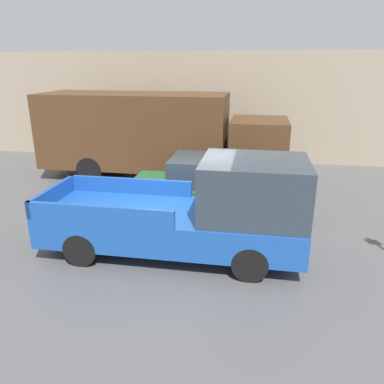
% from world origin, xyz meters
% --- Properties ---
extents(ground_plane, '(60.00, 60.00, 0.00)m').
position_xyz_m(ground_plane, '(0.00, 0.00, 0.00)').
color(ground_plane, '#4C4C4F').
extents(building_wall, '(28.00, 0.15, 4.56)m').
position_xyz_m(building_wall, '(0.00, 7.86, 2.28)').
color(building_wall, gray).
rests_on(building_wall, ground).
extents(pickup_truck, '(5.71, 2.03, 2.23)m').
position_xyz_m(pickup_truck, '(0.59, -0.90, 1.02)').
color(pickup_truck, '#194799').
rests_on(pickup_truck, ground).
extents(car, '(4.66, 1.89, 1.60)m').
position_xyz_m(car, '(0.62, 1.66, 0.80)').
color(car, '#1E592D').
rests_on(car, ground).
extents(delivery_truck, '(8.84, 2.54, 3.07)m').
position_xyz_m(delivery_truck, '(-1.95, 4.82, 1.67)').
color(delivery_truck, '#472D19').
rests_on(delivery_truck, ground).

